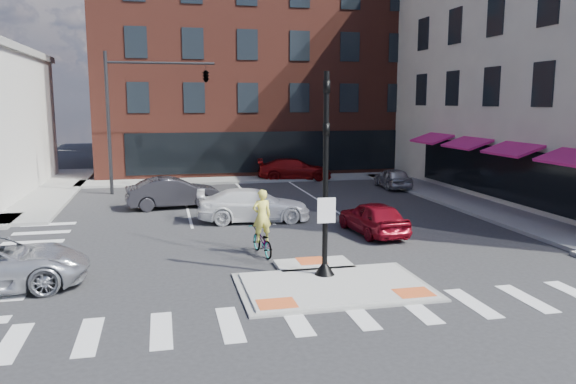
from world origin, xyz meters
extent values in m
plane|color=#28282B|center=(0.00, 0.00, 0.00)|extent=(120.00, 120.00, 0.00)
cube|color=gray|center=(0.00, -0.50, 0.03)|extent=(5.40, 3.60, 0.06)
cube|color=#A8A8A3|center=(0.00, -0.50, 0.06)|extent=(5.00, 3.20, 0.12)
cube|color=#A8A8A3|center=(0.00, 1.60, 0.06)|extent=(2.40, 1.40, 0.12)
cube|color=#E55B28|center=(-1.90, -1.70, 0.12)|extent=(1.00, 0.80, 0.01)
cube|color=#E55B28|center=(1.90, -1.70, 0.12)|extent=(1.00, 0.80, 0.01)
cube|color=#E55B28|center=(0.00, 1.90, 0.12)|extent=(0.90, 0.90, 0.01)
cube|color=gray|center=(-11.00, 20.00, 0.07)|extent=(3.00, 20.00, 0.15)
cube|color=gray|center=(10.80, 10.00, 0.07)|extent=(3.00, 24.00, 0.15)
cube|color=gray|center=(3.00, 22.00, 0.07)|extent=(26.00, 3.00, 0.15)
cube|color=#58251B|center=(3.00, 32.00, 7.50)|extent=(24.00, 18.00, 15.00)
cube|color=black|center=(3.00, 23.00, 1.80)|extent=(20.00, 0.12, 2.80)
cube|color=black|center=(12.00, 10.00, 1.70)|extent=(0.12, 16.00, 2.60)
cube|color=#D81C78|center=(11.30, 4.00, 3.05)|extent=(1.46, 3.00, 0.58)
cube|color=#D81C78|center=(11.30, 10.00, 3.05)|extent=(1.46, 3.00, 0.58)
cube|color=#D81C78|center=(11.30, 16.00, 3.05)|extent=(1.46, 3.00, 0.58)
cube|color=slate|center=(-4.00, 52.00, 5.00)|extent=(10.00, 12.00, 10.00)
cube|color=brown|center=(9.00, 54.00, 6.00)|extent=(12.00, 12.00, 12.00)
cone|color=black|center=(0.00, 0.40, 0.34)|extent=(0.60, 0.60, 0.45)
cylinder|color=black|center=(0.00, 0.40, 3.20)|extent=(0.16, 0.16, 5.80)
cube|color=white|center=(0.00, 0.28, 2.10)|extent=(0.55, 0.04, 0.75)
imported|color=black|center=(0.00, 0.40, 5.30)|extent=(0.18, 0.22, 1.10)
imported|color=black|center=(0.00, 0.40, 4.10)|extent=(0.18, 0.22, 1.10)
cylinder|color=black|center=(-7.50, 18.00, 4.00)|extent=(0.20, 0.20, 8.00)
cylinder|color=black|center=(-4.50, 18.00, 7.40)|extent=(6.00, 0.14, 0.14)
imported|color=black|center=(-2.00, 18.00, 6.80)|extent=(0.48, 2.24, 0.90)
imported|color=maroon|center=(3.50, 5.45, 0.67)|extent=(1.94, 4.07, 1.34)
imported|color=white|center=(-0.75, 8.93, 0.72)|extent=(5.09, 2.42, 1.43)
imported|color=#2A292F|center=(-4.14, 12.99, 0.76)|extent=(4.77, 2.18, 1.52)
imported|color=#B1B3B8|center=(9.08, 16.50, 0.63)|extent=(1.73, 3.79, 1.26)
imported|color=maroon|center=(4.10, 21.50, 0.72)|extent=(5.24, 2.77, 1.45)
imported|color=#3F3F44|center=(-1.37, 3.41, 0.48)|extent=(0.91, 1.90, 0.96)
imported|color=#F3E955|center=(-1.37, 3.41, 1.37)|extent=(0.73, 0.54, 1.84)
camera|label=1|loc=(-4.65, -15.18, 5.25)|focal=35.00mm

